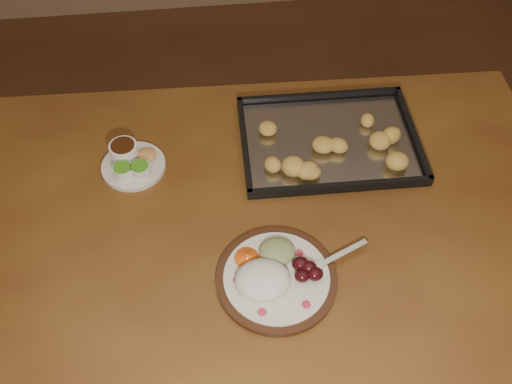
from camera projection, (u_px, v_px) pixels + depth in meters
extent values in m
plane|color=brown|center=(293.00, 365.00, 1.82)|extent=(4.00, 4.00, 0.00)
cube|color=brown|center=(237.00, 228.00, 1.26)|extent=(1.53, 0.95, 0.04)
cylinder|color=#4A2416|center=(13.00, 210.00, 1.75)|extent=(0.07, 0.07, 0.71)
cylinder|color=#4A2416|center=(445.00, 183.00, 1.82)|extent=(0.07, 0.07, 0.71)
cylinder|color=#321A0E|center=(276.00, 279.00, 1.15)|extent=(0.24, 0.24, 0.01)
cylinder|color=beige|center=(277.00, 277.00, 1.14)|extent=(0.21, 0.21, 0.01)
ellipsoid|color=#B82C3E|center=(262.00, 312.00, 1.09)|extent=(0.02, 0.02, 0.00)
ellipsoid|color=#B82C3E|center=(306.00, 304.00, 1.10)|extent=(0.02, 0.02, 0.00)
ellipsoid|color=#B82C3E|center=(299.00, 253.00, 1.17)|extent=(0.02, 0.02, 0.00)
ellipsoid|color=#B82C3E|center=(237.00, 280.00, 1.13)|extent=(0.02, 0.02, 0.00)
ellipsoid|color=silver|center=(263.00, 280.00, 1.12)|extent=(0.13, 0.12, 0.05)
ellipsoid|color=#410912|center=(302.00, 276.00, 1.13)|extent=(0.03, 0.03, 0.02)
ellipsoid|color=#410912|center=(309.00, 267.00, 1.14)|extent=(0.03, 0.03, 0.02)
ellipsoid|color=#410912|center=(300.00, 264.00, 1.14)|extent=(0.03, 0.03, 0.02)
ellipsoid|color=#410912|center=(315.00, 274.00, 1.13)|extent=(0.03, 0.03, 0.02)
ellipsoid|color=tan|center=(277.00, 251.00, 1.17)|extent=(0.09, 0.08, 0.03)
cone|color=#E45514|center=(248.00, 256.00, 1.16)|extent=(0.08, 0.08, 0.02)
cube|color=silver|center=(343.00, 253.00, 1.17)|extent=(0.11, 0.06, 0.00)
cube|color=silver|center=(317.00, 266.00, 1.15)|extent=(0.04, 0.03, 0.00)
cylinder|color=silver|center=(311.00, 274.00, 1.14)|extent=(0.03, 0.01, 0.00)
cylinder|color=silver|center=(310.00, 272.00, 1.14)|extent=(0.03, 0.01, 0.00)
cylinder|color=silver|center=(308.00, 269.00, 1.14)|extent=(0.03, 0.01, 0.00)
cylinder|color=silver|center=(307.00, 267.00, 1.15)|extent=(0.03, 0.01, 0.00)
cylinder|color=beige|center=(134.00, 166.00, 1.34)|extent=(0.15, 0.15, 0.01)
cylinder|color=silver|center=(123.00, 171.00, 1.30)|extent=(0.05, 0.05, 0.03)
cylinder|color=#3F8C1C|center=(122.00, 167.00, 1.29)|extent=(0.04, 0.04, 0.00)
cylinder|color=silver|center=(141.00, 170.00, 1.30)|extent=(0.05, 0.05, 0.03)
cylinder|color=#3F8C1C|center=(140.00, 166.00, 1.29)|extent=(0.04, 0.04, 0.00)
cylinder|color=white|center=(124.00, 151.00, 1.33)|extent=(0.07, 0.07, 0.04)
cylinder|color=black|center=(123.00, 145.00, 1.32)|extent=(0.06, 0.06, 0.00)
ellipsoid|color=gold|center=(147.00, 155.00, 1.34)|extent=(0.04, 0.04, 0.02)
cube|color=black|center=(329.00, 142.00, 1.39)|extent=(0.43, 0.32, 0.01)
cube|color=black|center=(319.00, 96.00, 1.47)|extent=(0.42, 0.02, 0.02)
cube|color=black|center=(341.00, 187.00, 1.28)|extent=(0.42, 0.02, 0.02)
cube|color=black|center=(413.00, 132.00, 1.39)|extent=(0.02, 0.31, 0.02)
cube|color=black|center=(244.00, 144.00, 1.36)|extent=(0.02, 0.31, 0.02)
cube|color=silver|center=(329.00, 141.00, 1.38)|extent=(0.40, 0.29, 0.00)
ellipsoid|color=gold|center=(351.00, 134.00, 1.37)|extent=(0.05, 0.04, 0.03)
ellipsoid|color=gold|center=(365.00, 122.00, 1.40)|extent=(0.06, 0.06, 0.03)
ellipsoid|color=gold|center=(336.00, 110.00, 1.42)|extent=(0.06, 0.06, 0.03)
ellipsoid|color=gold|center=(318.00, 121.00, 1.40)|extent=(0.05, 0.05, 0.03)
ellipsoid|color=gold|center=(301.00, 119.00, 1.40)|extent=(0.06, 0.06, 0.03)
ellipsoid|color=gold|center=(308.00, 134.00, 1.37)|extent=(0.06, 0.06, 0.03)
ellipsoid|color=gold|center=(286.00, 144.00, 1.35)|extent=(0.06, 0.06, 0.03)
ellipsoid|color=gold|center=(315.00, 159.00, 1.32)|extent=(0.06, 0.06, 0.03)
ellipsoid|color=gold|center=(326.00, 152.00, 1.34)|extent=(0.05, 0.05, 0.03)
ellipsoid|color=gold|center=(351.00, 157.00, 1.33)|extent=(0.06, 0.06, 0.03)
ellipsoid|color=gold|center=(350.00, 140.00, 1.36)|extent=(0.06, 0.06, 0.03)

